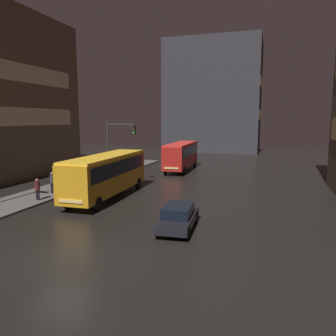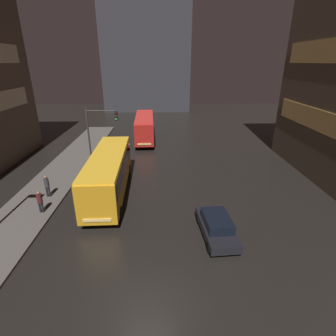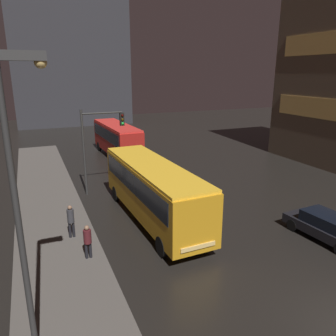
{
  "view_description": "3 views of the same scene",
  "coord_description": "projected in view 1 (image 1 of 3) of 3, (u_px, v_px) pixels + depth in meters",
  "views": [
    {
      "loc": [
        8.87,
        -12.17,
        6.17
      ],
      "look_at": [
        0.43,
        14.82,
        2.01
      ],
      "focal_mm": 35.0,
      "sensor_mm": 36.0,
      "label": 1
    },
    {
      "loc": [
        0.72,
        -8.21,
        10.02
      ],
      "look_at": [
        1.21,
        10.52,
        2.39
      ],
      "focal_mm": 28.0,
      "sensor_mm": 36.0,
      "label": 2
    },
    {
      "loc": [
        -9.65,
        -5.81,
        8.44
      ],
      "look_at": [
        -0.99,
        14.45,
        1.97
      ],
      "focal_mm": 35.0,
      "sensor_mm": 36.0,
      "label": 3
    }
  ],
  "objects": [
    {
      "name": "bus_far",
      "position": [
        181.0,
        154.0,
        40.19
      ],
      "size": [
        2.73,
        9.79,
        3.36
      ],
      "rotation": [
        0.0,
        0.0,
        3.18
      ],
      "color": "#AD1E19",
      "rests_on": "ground"
    },
    {
      "name": "sidewalk_left",
      "position": [
        42.0,
        194.0,
        27.1
      ],
      "size": [
        4.0,
        48.0,
        0.15
      ],
      "color": "#56514C",
      "rests_on": "ground"
    },
    {
      "name": "car_taxi",
      "position": [
        178.0,
        217.0,
        18.61
      ],
      "size": [
        2.09,
        4.47,
        1.38
      ],
      "rotation": [
        0.0,
        0.0,
        3.22
      ],
      "color": "black",
      "rests_on": "ground"
    },
    {
      "name": "pedestrian_mid",
      "position": [
        37.0,
        188.0,
        24.66
      ],
      "size": [
        0.51,
        0.51,
        1.64
      ],
      "rotation": [
        0.0,
        0.0,
        3.81
      ],
      "color": "black",
      "rests_on": "sidewalk_left"
    },
    {
      "name": "bus_near",
      "position": [
        107.0,
        172.0,
        26.03
      ],
      "size": [
        2.85,
        10.67,
        3.41
      ],
      "rotation": [
        0.0,
        0.0,
        3.17
      ],
      "color": "orange",
      "rests_on": "ground"
    },
    {
      "name": "pedestrian_near",
      "position": [
        52.0,
        181.0,
        27.0
      ],
      "size": [
        0.49,
        0.49,
        1.78
      ],
      "rotation": [
        0.0,
        0.0,
        0.85
      ],
      "color": "black",
      "rests_on": "sidewalk_left"
    },
    {
      "name": "ground_plane",
      "position": [
        63.0,
        256.0,
        15.01
      ],
      "size": [
        120.0,
        120.0,
        0.0
      ],
      "primitive_type": "plane",
      "color": "black"
    },
    {
      "name": "building_far_backdrop",
      "position": [
        214.0,
        97.0,
        65.02
      ],
      "size": [
        18.07,
        12.0,
        21.29
      ],
      "color": "#2D2D33",
      "rests_on": "ground"
    },
    {
      "name": "traffic_light_main",
      "position": [
        117.0,
        142.0,
        31.77
      ],
      "size": [
        3.02,
        0.35,
        6.04
      ],
      "color": "#2D2D2D",
      "rests_on": "ground"
    }
  ]
}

